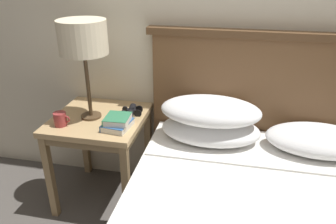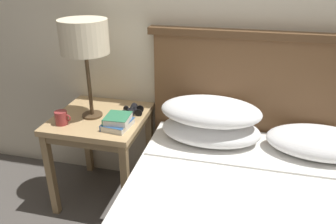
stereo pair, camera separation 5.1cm
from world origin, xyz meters
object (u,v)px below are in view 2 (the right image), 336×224
at_px(table_lamp, 84,38).
at_px(coffee_mug, 61,118).
at_px(nightstand, 101,127).
at_px(book_on_nightstand, 117,124).
at_px(book_stacked_on_top, 117,119).
at_px(binoculars_pair, 132,111).

bearing_deg(table_lamp, coffee_mug, -130.87).
distance_m(nightstand, book_on_nightstand, 0.24).
distance_m(book_stacked_on_top, binoculars_pair, 0.21).
relative_size(binoculars_pair, coffee_mug, 1.59).
height_order(nightstand, book_stacked_on_top, book_stacked_on_top).
bearing_deg(table_lamp, nightstand, 18.82).
relative_size(nightstand, table_lamp, 1.04).
distance_m(table_lamp, book_stacked_on_top, 0.51).
bearing_deg(table_lamp, book_on_nightstand, -26.89).
height_order(nightstand, table_lamp, table_lamp).
relative_size(book_stacked_on_top, coffee_mug, 1.56).
relative_size(book_stacked_on_top, binoculars_pair, 0.98).
distance_m(nightstand, book_stacked_on_top, 0.26).
relative_size(table_lamp, book_on_nightstand, 3.14).
xyz_separation_m(table_lamp, book_on_nightstand, (0.22, -0.11, -0.48)).
bearing_deg(table_lamp, binoculars_pair, 21.17).
bearing_deg(book_stacked_on_top, nightstand, 144.60).
height_order(book_on_nightstand, binoculars_pair, binoculars_pair).
bearing_deg(binoculars_pair, coffee_mug, -146.74).
relative_size(nightstand, coffee_mug, 6.18).
xyz_separation_m(table_lamp, binoculars_pair, (0.24, 0.09, -0.48)).
xyz_separation_m(table_lamp, book_stacked_on_top, (0.22, -0.11, -0.44)).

